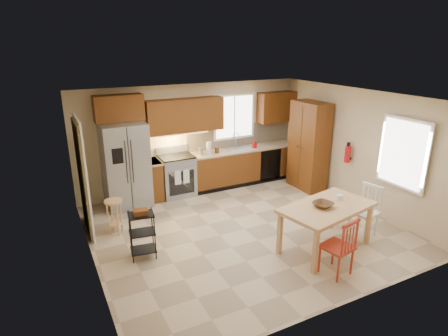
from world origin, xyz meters
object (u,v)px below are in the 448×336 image
soap_bottle (255,144)px  fire_extinguisher (348,154)px  chair_red (337,246)px  table_jar (339,198)px  utility_cart (142,235)px  dining_table (325,228)px  bar_stool (115,217)px  pantry (309,146)px  chair_white (364,211)px  table_bowl (323,207)px  refrigerator (126,165)px  range_stove (177,176)px

soap_bottle → fire_extinguisher: size_ratio=0.53×
soap_bottle → chair_red: soap_bottle is taller
table_jar → utility_cart: (-3.21, 1.04, -0.42)m
dining_table → bar_stool: 3.79m
pantry → table_jar: 2.62m
chair_white → table_bowl: size_ratio=2.90×
fire_extinguisher → chair_red: (-2.10, -2.02, -0.63)m
refrigerator → bar_stool: (-0.52, -1.17, -0.58)m
soap_bottle → utility_cart: (-3.46, -2.18, -0.59)m
range_stove → bar_stool: bearing=-143.8°
chair_red → table_bowl: chair_red is taller
utility_cart → dining_table: bearing=-13.5°
refrigerator → dining_table: bearing=-52.4°
refrigerator → chair_white: refrigerator is taller
refrigerator → range_stove: refrigerator is taller
soap_bottle → table_jar: bearing=-94.4°
range_stove → bar_stool: (-1.67, -1.23, -0.13)m
dining_table → chair_white: size_ratio=1.70×
fire_extinguisher → chair_red: size_ratio=0.38×
dining_table → table_bowl: 0.41m
chair_white → bar_stool: bearing=51.0°
utility_cart → table_jar: bearing=-9.7°
soap_bottle → bar_stool: (-3.70, -1.14, -0.66)m
chair_red → chair_white: size_ratio=1.00×
range_stove → refrigerator: bearing=-177.0°
dining_table → table_bowl: table_bowl is taller
table_bowl → bar_stool: 3.74m
range_stove → bar_stool: 2.08m
fire_extinguisher → chair_white: size_ratio=0.38×
range_stove → dining_table: (1.43, -3.41, -0.07)m
chair_white → bar_stool: 4.58m
chair_white → table_jar: (-0.60, 0.05, 0.35)m
table_jar → fire_extinguisher: bearing=42.3°
range_stove → utility_cart: bearing=-122.3°
table_bowl → table_jar: (0.45, 0.10, 0.03)m
refrigerator → table_jar: 4.37m
dining_table → table_jar: table_jar is taller
dining_table → chair_red: 0.74m
table_jar → pantry: bearing=62.7°
dining_table → utility_cart: utility_cart is taller
soap_bottle → dining_table: (-0.60, -3.32, -0.60)m
refrigerator → pantry: 4.23m
table_bowl → utility_cart: bearing=157.5°
soap_bottle → refrigerator: bearing=179.5°
pantry → chair_red: bearing=-121.8°
chair_red → pantry: bearing=47.0°
fire_extinguisher → dining_table: size_ratio=0.22×
dining_table → chair_white: (0.95, 0.05, 0.08)m
pantry → bar_stool: size_ratio=3.16×
soap_bottle → utility_cart: 4.13m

